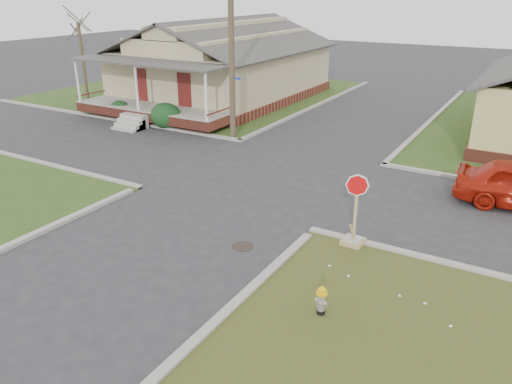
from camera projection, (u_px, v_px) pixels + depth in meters
The scene contains 11 objects.
ground at pixel (193, 223), 15.96m from camera, with size 120.00×120.00×0.00m, color #2B2B2E.
verge_far_left at pixel (200, 91), 36.41m from camera, with size 19.00×19.00×0.05m, color #284719.
curbs at pixel (268, 176), 19.95m from camera, with size 80.00×40.00×0.12m, color #9A978B, non-canonical shape.
manhole at pixel (243, 246), 14.53m from camera, with size 0.64×0.64×0.01m, color black.
corner_house at pixel (223, 65), 33.10m from camera, with size 10.10×15.50×5.30m.
utility_pole at pixel (231, 42), 23.27m from camera, with size 1.80×0.28×9.00m.
tree_far_left at pixel (83, 61), 33.03m from camera, with size 0.22×0.22×4.90m, color #3C3122.
fire_hydrant at pixel (322, 299), 11.31m from camera, with size 0.27×0.27×0.72m.
stop_sign at pixel (354, 229), 14.40m from camera, with size 0.62×0.60×2.18m.
hedge_left at pixel (120, 109), 28.56m from camera, with size 1.36×1.12×1.04m, color #123216.
hedge_right at pixel (166, 116), 26.67m from camera, with size 1.61×1.32×1.23m, color #123216.
Camera 1 is at (9.04, -11.39, 6.96)m, focal length 35.00 mm.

